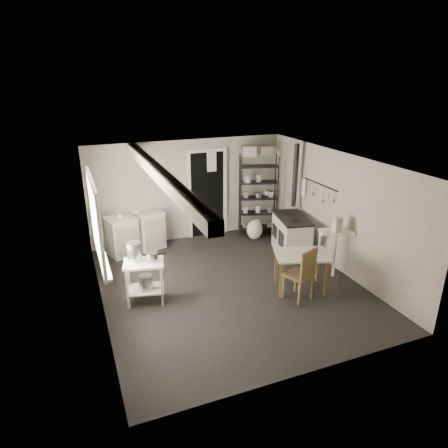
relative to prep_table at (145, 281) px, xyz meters
name	(u,v)px	position (x,y,z in m)	size (l,w,h in m)	color
floor	(230,285)	(1.54, -0.02, -0.40)	(5.00, 5.00, 0.00)	black
ceiling	(231,162)	(1.54, -0.02, 1.90)	(5.00, 5.00, 0.00)	beige
wall_back	(188,190)	(1.54, 2.48, 0.75)	(4.50, 0.02, 2.30)	#B5B09A
wall_front	(310,297)	(1.54, -2.52, 0.75)	(4.50, 0.02, 2.30)	#B5B09A
wall_left	(96,246)	(-0.71, -0.02, 0.75)	(0.02, 5.00, 2.30)	#B5B09A
wall_right	(337,211)	(3.79, -0.02, 0.75)	(0.02, 5.00, 2.30)	#B5B09A
window	(95,221)	(-0.68, 0.18, 1.10)	(0.12, 1.76, 1.28)	white
doorway	(207,195)	(1.99, 2.45, 0.60)	(0.96, 0.10, 2.08)	white
ceiling_beam	(159,174)	(0.34, -0.02, 1.80)	(0.18, 5.00, 0.18)	white
wallpaper_panel	(337,212)	(3.78, -0.02, 0.75)	(0.01, 5.00, 2.30)	#BEB09A
utensil_rail	(319,184)	(3.73, 0.58, 1.15)	(0.06, 1.20, 0.44)	#B1B1B3
prep_table	(145,281)	(0.00, 0.00, 0.00)	(0.65, 0.46, 0.74)	white
stockpot	(134,250)	(-0.12, 0.10, 0.54)	(0.24, 0.24, 0.26)	#B1B1B3
saucepan	(152,255)	(0.15, -0.02, 0.45)	(0.19, 0.19, 0.11)	#B1B1B3
bucket	(146,282)	(0.00, -0.04, -0.02)	(0.23, 0.23, 0.25)	#B1B1B3
base_cabinets	(136,231)	(0.23, 2.16, 0.06)	(1.27, 0.54, 0.83)	silver
mixing_bowl	(137,209)	(0.29, 2.16, 0.56)	(0.30, 0.30, 0.07)	silver
counter_cup	(119,212)	(-0.09, 2.07, 0.56)	(0.11, 0.11, 0.09)	silver
shelf_rack	(258,195)	(3.17, 2.16, 0.55)	(0.90, 0.35, 1.90)	black
shelf_jar	(248,179)	(2.91, 2.18, 0.97)	(0.09, 0.09, 0.19)	silver
storage_box_a	(249,151)	(2.93, 2.22, 1.61)	(0.31, 0.27, 0.21)	beige
storage_box_b	(264,150)	(3.32, 2.22, 1.59)	(0.30, 0.27, 0.19)	beige
stove	(291,234)	(3.30, 0.80, 0.04)	(0.58, 1.05, 0.83)	silver
stovepipe	(295,176)	(3.58, 1.23, 1.19)	(0.12, 0.12, 1.49)	black
side_ledge	(333,256)	(3.49, -0.42, 0.03)	(0.61, 0.33, 0.94)	white
oats_box	(337,228)	(3.48, -0.45, 0.61)	(0.12, 0.19, 0.29)	beige
work_table	(301,270)	(2.66, -0.60, -0.02)	(0.91, 0.64, 0.69)	beige
table_cup	(316,248)	(2.89, -0.70, 0.41)	(0.10, 0.10, 0.10)	silver
chair	(298,273)	(2.45, -0.87, 0.08)	(0.40, 0.42, 0.97)	brown
flour_sack	(255,229)	(2.92, 1.80, -0.16)	(0.38, 0.33, 0.46)	silver
floor_crock	(313,273)	(3.14, -0.31, -0.33)	(0.11, 0.11, 0.14)	silver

